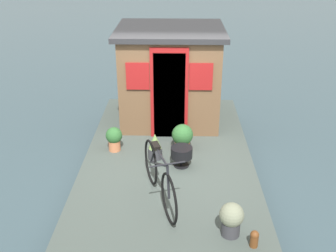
{
  "coord_description": "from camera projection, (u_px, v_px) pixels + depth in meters",
  "views": [
    {
      "loc": [
        -6.44,
        -0.15,
        4.08
      ],
      "look_at": [
        -0.2,
        0.0,
        1.12
      ],
      "focal_mm": 43.46,
      "sensor_mm": 36.0,
      "label": 1
    }
  ],
  "objects": [
    {
      "name": "houseboat_deck",
      "position": [
        168.0,
        166.0,
        7.48
      ],
      "size": [
        5.59,
        3.02,
        0.42
      ],
      "color": "#424C47",
      "rests_on": "ground_plane"
    },
    {
      "name": "potted_plant_succulent",
      "position": [
        182.0,
        137.0,
        7.49
      ],
      "size": [
        0.39,
        0.39,
        0.51
      ],
      "color": "#C6754C",
      "rests_on": "houseboat_deck"
    },
    {
      "name": "potted_plant_rosemary",
      "position": [
        231.0,
        218.0,
        5.35
      ],
      "size": [
        0.33,
        0.33,
        0.49
      ],
      "color": "#38383D",
      "rests_on": "houseboat_deck"
    },
    {
      "name": "potted_plant_geranium",
      "position": [
        155.0,
        147.0,
        7.23
      ],
      "size": [
        0.26,
        0.26,
        0.49
      ],
      "color": "#38383D",
      "rests_on": "houseboat_deck"
    },
    {
      "name": "ground_plane",
      "position": [
        168.0,
        176.0,
        7.57
      ],
      "size": [
        60.0,
        60.0,
        0.0
      ],
      "primitive_type": "plane",
      "color": "#384C54"
    },
    {
      "name": "houseboat_cabin",
      "position": [
        170.0,
        75.0,
        8.48
      ],
      "size": [
        1.95,
        2.17,
        1.97
      ],
      "color": "brown",
      "rests_on": "houseboat_deck"
    },
    {
      "name": "potted_plant_fern",
      "position": [
        114.0,
        138.0,
        7.48
      ],
      "size": [
        0.3,
        0.3,
        0.46
      ],
      "color": "#C6754C",
      "rests_on": "houseboat_deck"
    },
    {
      "name": "bicycle",
      "position": [
        159.0,
        177.0,
        6.02
      ],
      "size": [
        1.69,
        0.66,
        0.87
      ],
      "color": "black",
      "rests_on": "houseboat_deck"
    },
    {
      "name": "mooring_bollard",
      "position": [
        254.0,
        238.0,
        5.2
      ],
      "size": [
        0.11,
        0.11,
        0.24
      ],
      "color": "brown",
      "rests_on": "houseboat_deck"
    },
    {
      "name": "charcoal_grill",
      "position": [
        182.0,
        153.0,
        6.97
      ],
      "size": [
        0.37,
        0.37,
        0.36
      ],
      "color": "black",
      "rests_on": "houseboat_deck"
    }
  ]
}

